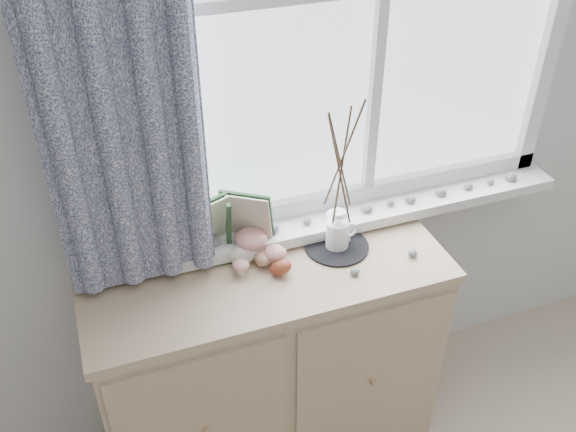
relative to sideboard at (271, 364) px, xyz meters
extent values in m
cube|color=silver|center=(0.15, 0.25, 0.87)|extent=(4.00, 0.04, 2.60)
cube|color=white|center=(0.45, 0.17, 0.45)|extent=(1.45, 0.16, 0.04)
cube|color=#091336|center=(-0.37, 0.12, 1.25)|extent=(0.44, 0.06, 1.61)
cube|color=tan|center=(0.00, 0.01, -0.02)|extent=(1.17, 0.43, 0.81)
cube|color=tan|center=(0.00, 0.01, 0.41)|extent=(1.20, 0.45, 0.03)
cube|color=tan|center=(0.29, -0.22, -0.02)|extent=(0.55, 0.01, 0.75)
cylinder|color=white|center=(-0.02, 0.11, 0.46)|extent=(0.03, 0.03, 0.07)
ellipsoid|color=#AE1905|center=(-0.02, 0.11, 0.49)|extent=(0.11, 0.11, 0.06)
cylinder|color=white|center=(0.04, 0.04, 0.45)|extent=(0.03, 0.03, 0.05)
ellipsoid|color=#AE1905|center=(0.04, 0.04, 0.47)|extent=(0.07, 0.07, 0.04)
cylinder|color=white|center=(-0.08, 0.03, 0.44)|extent=(0.03, 0.03, 0.04)
ellipsoid|color=#AE1905|center=(-0.08, 0.03, 0.46)|extent=(0.06, 0.06, 0.03)
ellipsoid|color=tan|center=(0.00, 0.05, 0.45)|extent=(0.06, 0.04, 0.07)
ellipsoid|color=tan|center=(-0.04, 0.12, 0.45)|extent=(0.06, 0.04, 0.07)
ellipsoid|color=maroon|center=(0.04, -0.01, 0.45)|extent=(0.06, 0.04, 0.07)
cylinder|color=black|center=(0.26, 0.06, 0.43)|extent=(0.22, 0.22, 0.01)
cylinder|color=white|center=(0.26, 0.06, 0.48)|extent=(0.08, 0.08, 0.10)
cone|color=white|center=(0.26, 0.06, 0.54)|extent=(0.08, 0.08, 0.03)
cylinder|color=white|center=(0.26, 0.06, 0.56)|extent=(0.05, 0.05, 0.02)
torus|color=white|center=(0.31, 0.06, 0.48)|extent=(0.06, 0.02, 0.06)
ellipsoid|color=gray|center=(0.26, -0.09, 0.44)|extent=(0.03, 0.03, 0.02)
ellipsoid|color=gray|center=(0.30, 0.07, 0.44)|extent=(0.03, 0.03, 0.02)
ellipsoid|color=gray|center=(0.48, -0.07, 0.44)|extent=(0.03, 0.03, 0.02)
ellipsoid|color=gray|center=(0.18, 0.11, 0.44)|extent=(0.03, 0.03, 0.02)
camera|label=1|loc=(-0.47, -1.49, 1.78)|focal=40.00mm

